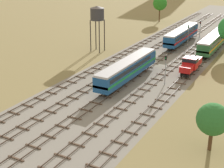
{
  "coord_description": "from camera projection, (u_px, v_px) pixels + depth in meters",
  "views": [
    {
      "loc": [
        26.31,
        -17.13,
        22.65
      ],
      "look_at": [
        0.0,
        30.93,
        1.5
      ],
      "focal_mm": 54.91,
      "sensor_mm": 36.0,
      "label": 1
    }
  ],
  "objects": [
    {
      "name": "ground_plane",
      "position": [
        164.0,
        56.0,
        79.78
      ],
      "size": [
        480.0,
        480.0,
        0.0
      ],
      "primitive_type": "plane",
      "color": "olive"
    },
    {
      "name": "ballast_bed",
      "position": [
        164.0,
        56.0,
        79.78
      ],
      "size": [
        21.93,
        176.0,
        0.01
      ],
      "primitive_type": "cube",
      "color": "gray",
      "rests_on": "ground"
    },
    {
      "name": "track_far_left",
      "position": [
        131.0,
        50.0,
        84.57
      ],
      "size": [
        2.4,
        126.0,
        0.29
      ],
      "color": "#47382D",
      "rests_on": "ground"
    },
    {
      "name": "track_left",
      "position": [
        148.0,
        52.0,
        82.56
      ],
      "size": [
        2.4,
        126.0,
        0.29
      ],
      "color": "#47382D",
      "rests_on": "ground"
    },
    {
      "name": "track_centre_left",
      "position": [
        165.0,
        54.0,
        80.55
      ],
      "size": [
        2.4,
        126.0,
        0.29
      ],
      "color": "#47382D",
      "rests_on": "ground"
    },
    {
      "name": "track_centre",
      "position": [
        184.0,
        57.0,
        78.55
      ],
      "size": [
        2.4,
        126.0,
        0.29
      ],
      "color": "#47382D",
      "rests_on": "ground"
    },
    {
      "name": "track_centre_right",
      "position": [
        203.0,
        60.0,
        76.54
      ],
      "size": [
        2.4,
        126.0,
        0.29
      ],
      "color": "#47382D",
      "rests_on": "ground"
    },
    {
      "name": "diesel_railcar_centre_left_nearest",
      "position": [
        128.0,
        68.0,
        63.26
      ],
      "size": [
        2.96,
        20.5,
        3.8
      ],
      "color": "#194C8C",
      "rests_on": "ground"
    },
    {
      "name": "shunter_loco_centre_right_near",
      "position": [
        191.0,
        64.0,
        67.78
      ],
      "size": [
        2.74,
        8.46,
        3.1
      ],
      "color": "red",
      "rests_on": "ground"
    },
    {
      "name": "passenger_coach_centre_right_mid",
      "position": [
        215.0,
        40.0,
        83.74
      ],
      "size": [
        2.96,
        22.0,
        3.8
      ],
      "color": "#286638",
      "rests_on": "ground"
    },
    {
      "name": "diesel_railcar_centre_left_midfar",
      "position": [
        182.0,
        34.0,
        89.42
      ],
      "size": [
        2.96,
        20.5,
        3.8
      ],
      "color": "#194C8C",
      "rests_on": "ground"
    },
    {
      "name": "water_tower",
      "position": [
        97.0,
        14.0,
        80.49
      ],
      "size": [
        3.41,
        3.41,
        10.92
      ],
      "color": "#2D2826",
      "rests_on": "ground"
    },
    {
      "name": "signal_post_nearest",
      "position": [
        166.0,
        66.0,
        61.32
      ],
      "size": [
        0.28,
        0.47,
        5.61
      ],
      "color": "gray",
      "rests_on": "ground"
    },
    {
      "name": "signal_post_near",
      "position": [
        188.0,
        33.0,
        86.57
      ],
      "size": [
        0.28,
        0.47,
        5.66
      ],
      "color": "gray",
      "rests_on": "ground"
    },
    {
      "name": "signal_post_mid",
      "position": [
        200.0,
        27.0,
        96.12
      ],
      "size": [
        0.28,
        0.47,
        4.75
      ],
      "color": "gray",
      "rests_on": "ground"
    },
    {
      "name": "lineside_tree_2",
      "position": [
        160.0,
        3.0,
        116.91
      ],
      "size": [
        4.77,
        4.77,
        8.7
      ],
      "color": "#4C331E",
      "rests_on": "ground"
    },
    {
      "name": "lineside_tree_4",
      "position": [
        213.0,
        119.0,
        40.51
      ],
      "size": [
        3.96,
        3.96,
        6.15
      ],
      "color": "#4C331E",
      "rests_on": "ground"
    }
  ]
}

